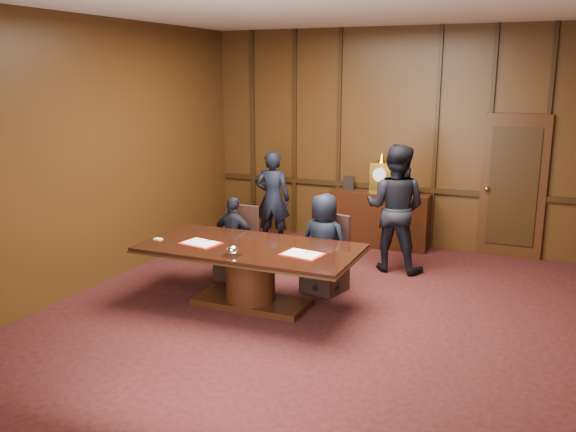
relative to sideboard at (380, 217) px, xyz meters
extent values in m
plane|color=black|center=(0.00, -3.26, -0.49)|extent=(7.00, 7.00, 0.00)
plane|color=silver|center=(0.00, -3.26, 3.01)|extent=(7.00, 7.00, 0.00)
cube|color=black|center=(0.00, 0.24, 1.26)|extent=(6.00, 0.04, 3.50)
cube|color=black|center=(0.00, -6.76, 1.26)|extent=(6.00, 0.04, 3.50)
cube|color=black|center=(-3.00, -3.26, 1.26)|extent=(0.04, 7.00, 3.50)
cube|color=black|center=(0.00, 0.21, 0.46)|extent=(5.90, 0.05, 0.08)
cube|color=black|center=(2.00, 0.20, 0.61)|extent=(0.95, 0.06, 2.20)
sphere|color=gold|center=(1.63, 0.13, 0.56)|extent=(0.08, 0.08, 0.08)
cube|color=black|center=(0.00, 0.00, -0.04)|extent=(1.60, 0.45, 0.90)
cube|color=black|center=(-0.70, 0.00, -0.46)|extent=(0.12, 0.40, 0.06)
cube|color=black|center=(0.70, 0.00, -0.46)|extent=(0.12, 0.40, 0.06)
cube|color=gold|center=(0.00, 0.00, 0.65)|extent=(0.34, 0.18, 0.48)
cylinder|color=white|center=(0.00, -0.10, 0.71)|extent=(0.22, 0.03, 0.22)
cone|color=gold|center=(0.00, 0.00, 0.97)|extent=(0.14, 0.14, 0.16)
cube|color=black|center=(-0.55, 0.02, 0.52)|extent=(0.18, 0.04, 0.22)
cube|color=#C56117|center=(0.50, 0.02, 0.47)|extent=(0.22, 0.12, 0.12)
cube|color=black|center=(-0.75, -3.22, -0.45)|extent=(1.40, 0.60, 0.08)
cylinder|color=black|center=(-0.75, -3.22, -0.10)|extent=(0.60, 0.60, 0.62)
cube|color=black|center=(-0.75, -3.22, 0.22)|extent=(2.62, 1.32, 0.02)
cube|color=black|center=(-0.75, -3.22, 0.24)|extent=(2.60, 1.30, 0.06)
cube|color=#A71A0F|center=(-1.34, -3.38, 0.28)|extent=(0.51, 0.41, 0.01)
cube|color=white|center=(-1.34, -3.38, 0.29)|extent=(0.44, 0.35, 0.01)
cube|color=#A71A0F|center=(-0.03, -3.32, 0.28)|extent=(0.51, 0.40, 0.01)
cube|color=white|center=(-0.03, -3.32, 0.29)|extent=(0.44, 0.34, 0.01)
cube|color=white|center=(-0.75, -3.67, 0.28)|extent=(0.20, 0.14, 0.01)
ellipsoid|color=white|center=(-0.75, -3.67, 0.34)|extent=(0.13, 0.13, 0.10)
cube|color=#FFDA7C|center=(-1.93, -3.42, 0.28)|extent=(0.11, 0.08, 0.01)
cube|color=black|center=(-1.40, -2.37, -0.26)|extent=(0.50, 0.50, 0.46)
cube|color=black|center=(-1.40, -2.16, 0.23)|extent=(0.48, 0.08, 0.55)
cylinder|color=black|center=(-1.60, -2.57, -0.37)|extent=(0.04, 0.04, 0.23)
cylinder|color=black|center=(-1.20, -2.17, -0.37)|extent=(0.04, 0.04, 0.23)
cube|color=black|center=(-0.10, -2.37, -0.26)|extent=(0.58, 0.58, 0.46)
cube|color=black|center=(-0.05, -2.17, 0.23)|extent=(0.48, 0.18, 0.55)
cylinder|color=black|center=(-0.30, -2.57, -0.37)|extent=(0.04, 0.04, 0.23)
cylinder|color=black|center=(0.10, -2.17, -0.37)|extent=(0.04, 0.04, 0.23)
imported|color=black|center=(-1.40, -2.42, 0.09)|extent=(0.70, 0.34, 1.16)
imported|color=black|center=(-0.10, -2.42, 0.17)|extent=(0.67, 0.47, 1.31)
imported|color=black|center=(-1.63, -0.65, 0.30)|extent=(0.63, 0.48, 1.57)
imported|color=black|center=(0.52, -1.15, 0.43)|extent=(0.93, 0.74, 1.82)
camera|label=1|loc=(2.45, -9.50, 2.30)|focal=38.00mm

